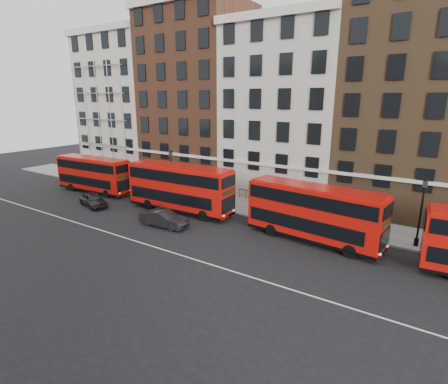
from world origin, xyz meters
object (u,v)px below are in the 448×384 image
Objects in this scene: car_rear at (93,200)px; car_front at (164,218)px; bus_b at (180,187)px; bus_a at (93,174)px; bus_c at (313,212)px.

car_front reaches higher than car_rear.
car_front is at bearing -71.41° from bus_b.
bus_a is 0.90× the size of bus_b.
bus_a is at bearing 66.42° from car_rear.
car_front is (1.51, -4.00, -1.76)m from bus_b.
bus_c is at bearing -2.09° from bus_b.
bus_a reaches higher than car_front.
car_rear is at bearing -164.48° from bus_c.
bus_a is at bearing -173.96° from bus_c.
bus_a is at bearing 177.89° from bus_b.
bus_b is at bearing 16.15° from car_front.
bus_a is 15.45m from car_front.
car_rear is at bearing -159.02° from bus_b.
car_front is at bearing -155.47° from bus_c.
bus_c is at bearing -65.72° from car_rear.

